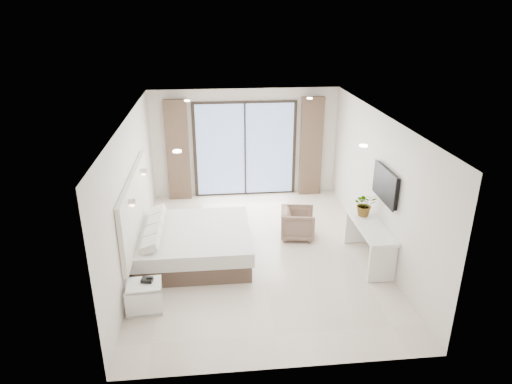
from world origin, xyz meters
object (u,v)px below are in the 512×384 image
bed (193,244)px  nightstand (145,297)px  console_desk (370,234)px  armchair (298,222)px

bed → nightstand: bearing=-115.1°
bed → console_desk: bearing=-7.5°
armchair → bed: bearing=115.9°
bed → armchair: 2.25m
nightstand → armchair: bearing=33.6°
nightstand → armchair: 3.63m
bed → console_desk: (3.29, -0.43, 0.25)m
nightstand → console_desk: size_ratio=0.35×
bed → armchair: size_ratio=3.07×
bed → console_desk: console_desk is taller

